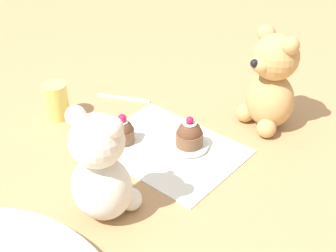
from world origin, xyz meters
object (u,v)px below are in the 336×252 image
object	(u,v)px
teddy_bear_tan	(271,83)
saucer_plate	(189,145)
teaspoon	(124,98)
cupcake_near_cream_bear	(123,131)
juice_glass	(56,101)
teddy_bear_cream	(101,169)
cupcake_near_tan_bear	(189,135)

from	to	relation	value
teddy_bear_tan	saucer_plate	bearing A→B (deg)	-93.31
teaspoon	saucer_plate	bearing A→B (deg)	-38.82
saucer_plate	cupcake_near_cream_bear	bearing A→B (deg)	31.43
teaspoon	juice_glass	bearing A→B (deg)	-136.02
teddy_bear_cream	cupcake_near_tan_bear	size ratio (longest dim) A/B	3.10
cupcake_near_tan_bear	juice_glass	size ratio (longest dim) A/B	0.81
teddy_bear_tan	teaspoon	bearing A→B (deg)	-140.14
teddy_bear_tan	juice_glass	size ratio (longest dim) A/B	2.65
cupcake_near_cream_bear	teaspoon	distance (m)	0.18
teddy_bear_tan	saucer_plate	xyz separation A→B (m)	(0.07, 0.17, -0.09)
teddy_bear_cream	cupcake_near_tan_bear	world-z (taller)	teddy_bear_cream
saucer_plate	juice_glass	size ratio (longest dim) A/B	0.97
teddy_bear_tan	juice_glass	xyz separation A→B (m)	(0.36, 0.27, -0.06)
cupcake_near_cream_bear	cupcake_near_tan_bear	bearing A→B (deg)	-148.57
teddy_bear_tan	teaspoon	size ratio (longest dim) A/B	1.65
juice_glass	cupcake_near_cream_bear	bearing A→B (deg)	-172.72
saucer_plate	teddy_bear_tan	bearing A→B (deg)	-112.03
teddy_bear_cream	juice_glass	world-z (taller)	teddy_bear_cream
juice_glass	saucer_plate	bearing A→B (deg)	-162.50
cupcake_near_cream_bear	teaspoon	xyz separation A→B (m)	(0.12, -0.13, -0.03)
cupcake_near_cream_bear	juice_glass	world-z (taller)	juice_glass
teddy_bear_tan	cupcake_near_tan_bear	distance (m)	0.20
teddy_bear_cream	cupcake_near_tan_bear	xyz separation A→B (m)	(0.00, -0.23, -0.06)
teddy_bear_cream	teaspoon	bearing A→B (deg)	-63.56
cupcake_near_tan_bear	cupcake_near_cream_bear	bearing A→B (deg)	31.43
juice_glass	teaspoon	xyz separation A→B (m)	(-0.06, -0.15, -0.04)
saucer_plate	juice_glass	distance (m)	0.31
teddy_bear_cream	teddy_bear_tan	xyz separation A→B (m)	(-0.07, -0.41, 0.01)
cupcake_near_cream_bear	teaspoon	world-z (taller)	cupcake_near_cream_bear
teaspoon	teddy_bear_cream	bearing A→B (deg)	-75.57
juice_glass	teaspoon	distance (m)	0.16
cupcake_near_tan_bear	teaspoon	distance (m)	0.25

